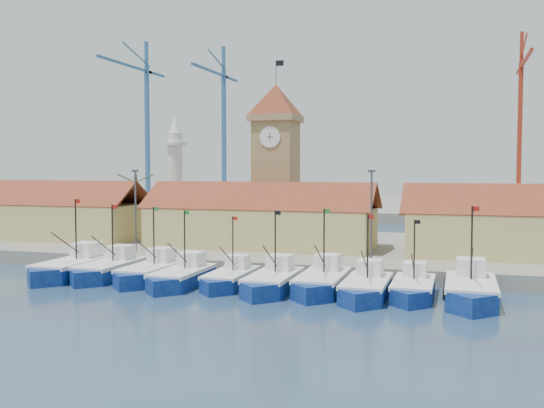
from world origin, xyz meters
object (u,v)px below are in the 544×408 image
(boat_5, at_px, (272,283))
(minaret, at_px, (175,175))
(boat_0, at_px, (71,269))
(clock_tower, at_px, (276,158))

(boat_5, height_order, minaret, minaret)
(minaret, bearing_deg, boat_0, -87.45)
(clock_tower, bearing_deg, boat_0, -120.78)
(boat_0, bearing_deg, boat_5, -1.61)
(boat_5, xyz_separation_m, minaret, (-21.89, 25.88, 8.96))
(boat_0, height_order, minaret, minaret)
(boat_0, relative_size, minaret, 0.66)
(boat_5, distance_m, clock_tower, 27.26)
(boat_0, bearing_deg, minaret, 92.55)
(minaret, bearing_deg, clock_tower, -7.61)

